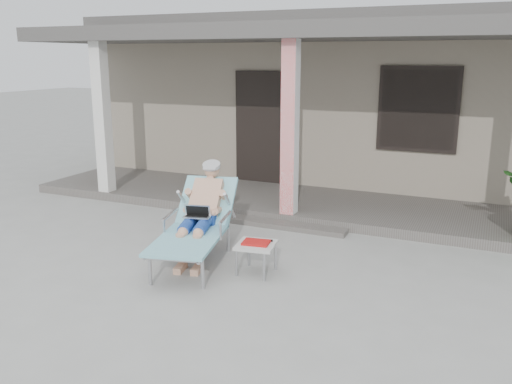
% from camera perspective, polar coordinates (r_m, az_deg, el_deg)
% --- Properties ---
extents(ground, '(60.00, 60.00, 0.00)m').
position_cam_1_polar(ground, '(6.62, -3.17, -8.20)').
color(ground, '#9E9E99').
rests_on(ground, ground).
extents(house, '(10.40, 5.40, 3.30)m').
position_cam_1_polar(house, '(12.30, 10.81, 9.91)').
color(house, gray).
rests_on(house, ground).
extents(porch_deck, '(10.00, 2.00, 0.15)m').
position_cam_1_polar(porch_deck, '(9.23, 5.31, -1.27)').
color(porch_deck, '#605B56').
rests_on(porch_deck, ground).
extents(porch_overhang, '(10.00, 2.30, 2.85)m').
position_cam_1_polar(porch_overhang, '(8.85, 5.60, 15.83)').
color(porch_overhang, silver).
rests_on(porch_overhang, porch_deck).
extents(porch_step, '(2.00, 0.30, 0.07)m').
position_cam_1_polar(porch_step, '(8.20, 2.71, -3.47)').
color(porch_step, '#605B56').
rests_on(porch_step, ground).
extents(lounger, '(1.11, 1.96, 1.23)m').
position_cam_1_polar(lounger, '(6.80, -6.11, -0.93)').
color(lounger, '#B7B7BC').
rests_on(lounger, ground).
extents(side_table, '(0.50, 0.50, 0.40)m').
position_cam_1_polar(side_table, '(6.41, 0.02, -5.75)').
color(side_table, beige).
rests_on(side_table, ground).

